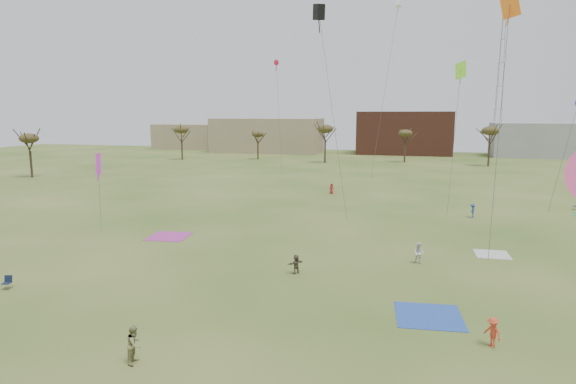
# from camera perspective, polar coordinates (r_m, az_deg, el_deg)

# --- Properties ---
(ground) EXTENTS (260.00, 260.00, 0.00)m
(ground) POSITION_cam_1_polar(r_m,az_deg,el_deg) (26.80, -7.12, -15.79)
(ground) COLOR #2F5219
(ground) RESTS_ON ground
(spectator_fore_b) EXTENTS (0.79, 0.95, 1.80)m
(spectator_fore_b) POSITION_cam_1_polar(r_m,az_deg,el_deg) (24.05, -17.80, -16.87)
(spectator_fore_b) COLOR #8B8A58
(spectator_fore_b) RESTS_ON ground
(spectator_fore_c) EXTENTS (1.15, 1.28, 1.41)m
(spectator_fore_c) POSITION_cam_1_polar(r_m,az_deg,el_deg) (34.62, 0.97, -8.58)
(spectator_fore_c) COLOR brown
(spectator_fore_c) RESTS_ON ground
(flyer_mid_b) EXTENTS (1.04, 1.09, 1.49)m
(flyer_mid_b) POSITION_cam_1_polar(r_m,az_deg,el_deg) (26.44, 23.17, -15.09)
(flyer_mid_b) COLOR red
(flyer_mid_b) RESTS_ON ground
(spectator_mid_e) EXTENTS (0.89, 0.75, 1.66)m
(spectator_mid_e) POSITION_cam_1_polar(r_m,az_deg,el_deg) (38.13, 15.33, -7.04)
(spectator_mid_e) COLOR silver
(spectator_mid_e) RESTS_ON ground
(flyer_far_b) EXTENTS (0.85, 0.76, 1.47)m
(flyer_far_b) POSITION_cam_1_polar(r_m,az_deg,el_deg) (69.03, 5.21, 0.41)
(flyer_far_b) COLOR #B21E23
(flyer_far_b) RESTS_ON ground
(flyer_far_c) EXTENTS (0.63, 1.03, 1.54)m
(flyer_far_c) POSITION_cam_1_polar(r_m,az_deg,el_deg) (56.63, 21.11, -2.09)
(flyer_far_c) COLOR navy
(flyer_far_c) RESTS_ON ground
(blanket_blue) EXTENTS (4.03, 4.03, 0.03)m
(blanket_blue) POSITION_cam_1_polar(r_m,az_deg,el_deg) (29.11, 16.42, -14.00)
(blanket_blue) COLOR #284FB1
(blanket_blue) RESTS_ON ground
(blanket_cream) EXTENTS (2.76, 2.76, 0.03)m
(blanket_cream) POSITION_cam_1_polar(r_m,az_deg,el_deg) (42.72, 23.13, -6.85)
(blanket_cream) COLOR beige
(blanket_cream) RESTS_ON ground
(blanket_plum) EXTENTS (4.02, 4.02, 0.03)m
(blanket_plum) POSITION_cam_1_polar(r_m,az_deg,el_deg) (46.28, -13.99, -5.16)
(blanket_plum) COLOR #B23697
(blanket_plum) RESTS_ON ground
(camp_chair_left) EXTENTS (0.63, 0.66, 0.87)m
(camp_chair_left) POSITION_cam_1_polar(r_m,az_deg,el_deg) (36.76, -30.46, -9.56)
(camp_chair_left) COLOR #121C32
(camp_chair_left) RESTS_ON ground
(camp_chair_right) EXTENTS (0.64, 0.61, 0.87)m
(camp_chair_right) POSITION_cam_1_polar(r_m,az_deg,el_deg) (66.87, 31.04, -1.59)
(camp_chair_right) COLOR #16213C
(camp_chair_right) RESTS_ON ground
(kites_aloft) EXTENTS (52.68, 67.54, 27.79)m
(kites_aloft) POSITION_cam_1_polar(r_m,az_deg,el_deg) (52.68, 8.25, 18.29)
(kites_aloft) COLOR red
(kites_aloft) RESTS_ON ground
(tree_line) EXTENTS (117.44, 49.32, 8.91)m
(tree_line) POSITION_cam_1_polar(r_m,az_deg,el_deg) (102.31, 8.57, 6.80)
(tree_line) COLOR #3A2B1E
(tree_line) RESTS_ON ground
(building_tan) EXTENTS (32.00, 14.00, 10.00)m
(building_tan) POSITION_cam_1_polar(r_m,az_deg,el_deg) (144.52, -2.51, 6.75)
(building_tan) COLOR #937F60
(building_tan) RESTS_ON ground
(building_brick) EXTENTS (26.00, 16.00, 12.00)m
(building_brick) POSITION_cam_1_polar(r_m,az_deg,el_deg) (142.53, 13.74, 6.87)
(building_brick) COLOR brown
(building_brick) RESTS_ON ground
(building_grey) EXTENTS (24.00, 12.00, 9.00)m
(building_grey) POSITION_cam_1_polar(r_m,az_deg,el_deg) (143.79, 27.82, 5.49)
(building_grey) COLOR gray
(building_grey) RESTS_ON ground
(building_tan_west) EXTENTS (20.00, 12.00, 8.00)m
(building_tan_west) POSITION_cam_1_polar(r_m,az_deg,el_deg) (162.61, -11.91, 6.49)
(building_tan_west) COLOR #937F60
(building_tan_west) RESTS_ON ground
(radio_tower) EXTENTS (1.51, 1.72, 41.00)m
(radio_tower) POSITION_cam_1_polar(r_m,az_deg,el_deg) (148.99, 23.85, 11.53)
(radio_tower) COLOR #9EA3A8
(radio_tower) RESTS_ON ground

